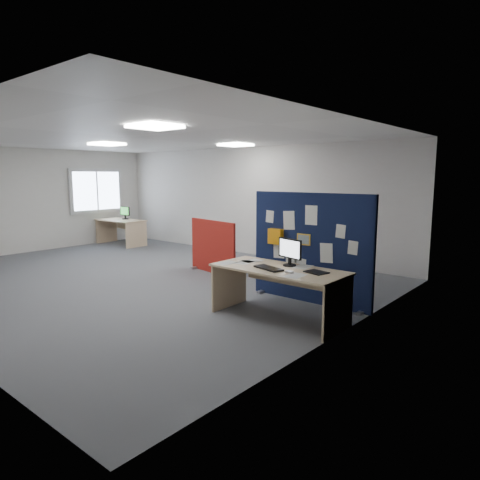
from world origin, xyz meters
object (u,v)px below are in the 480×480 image
Objects in this scene: monitor_main at (290,251)px; main_desk at (281,279)px; red_divider at (213,247)px; second_desk at (122,226)px; navy_divider at (309,248)px; monitor_second at (125,212)px; office_chair at (288,248)px.

main_desk is at bearing -86.05° from monitor_main.
monitor_main is at bearing -14.26° from red_divider.
second_desk is (-7.26, 2.44, -0.02)m from main_desk.
red_divider is 0.94× the size of second_desk.
monitor_second is (-7.16, 1.63, 0.07)m from navy_divider.
monitor_main is 0.42× the size of office_chair.
second_desk is 6.04m from office_chair.
monitor_main is at bearing -45.37° from office_chair.
navy_divider reaches higher than monitor_main.
main_desk is 1.80× the size of office_chair.
monitor_second is (-7.28, 2.58, 0.37)m from main_desk.
office_chair is (-1.27, 1.88, -0.35)m from monitor_main.
office_chair is (6.03, -0.39, 0.05)m from second_desk.
monitor_second reaches higher than office_chair.
second_desk is (-7.14, 1.49, -0.32)m from navy_divider.
monitor_second is at bearing 177.19° from red_divider.
navy_divider is at bearing -13.43° from monitor_second.
navy_divider is at bearing 115.78° from monitor_main.
navy_divider is 1.37× the size of second_desk.
navy_divider is at bearing -33.98° from office_chair.
red_divider is 4.68m from second_desk.
navy_divider reaches higher than monitor_second.
navy_divider is at bearing 97.10° from main_desk.
office_chair is at bearing -3.69° from second_desk.
monitor_second is at bearing 98.40° from second_desk.
monitor_second is (-0.02, 0.14, 0.38)m from second_desk.
navy_divider is 1.59m from office_chair.
main_desk is 1.23× the size of second_desk.
navy_divider is at bearing -0.13° from red_divider.
main_desk is at bearing -48.29° from office_chair.
main_desk is (0.12, -0.95, -0.30)m from navy_divider.
red_divider is 3.58× the size of monitor_second.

